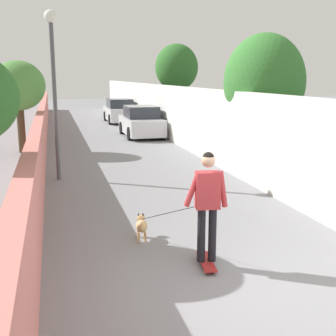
% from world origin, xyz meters
% --- Properties ---
extents(ground_plane, '(80.00, 80.00, 0.00)m').
position_xyz_m(ground_plane, '(14.00, 0.00, 0.00)').
color(ground_plane, gray).
extents(wall_left, '(48.00, 0.30, 1.61)m').
position_xyz_m(wall_left, '(12.00, 2.97, 0.80)').
color(wall_left, '#CC726B').
rests_on(wall_left, ground).
extents(fence_right, '(48.00, 0.30, 2.57)m').
position_xyz_m(fence_right, '(12.00, -2.97, 1.28)').
color(fence_right, silver).
rests_on(fence_right, ground).
extents(tree_left_near, '(2.07, 2.07, 3.62)m').
position_xyz_m(tree_left_near, '(13.00, 3.74, 2.62)').
color(tree_left_near, '#473523').
rests_on(tree_left_near, ground).
extents(tree_right_far, '(2.55, 2.55, 4.34)m').
position_xyz_m(tree_right_far, '(7.50, -3.99, 2.81)').
color(tree_right_far, brown).
rests_on(tree_right_far, ground).
extents(tree_right_distant, '(2.43, 2.43, 4.79)m').
position_xyz_m(tree_right_distant, '(19.00, -4.42, 3.46)').
color(tree_right_distant, '#473523').
rests_on(tree_right_distant, ground).
extents(lamp_post, '(0.36, 0.36, 4.82)m').
position_xyz_m(lamp_post, '(7.85, 2.42, 3.25)').
color(lamp_post, '#4C4C51').
rests_on(lamp_post, ground).
extents(skateboard, '(0.82, 0.32, 0.08)m').
position_xyz_m(skateboard, '(1.03, 0.22, 0.07)').
color(skateboard, maroon).
rests_on(skateboard, ground).
extents(person_skateboarder, '(0.27, 0.72, 1.80)m').
position_xyz_m(person_skateboarder, '(1.03, 0.22, 1.14)').
color(person_skateboarder, black).
rests_on(person_skateboarder, skateboard).
extents(dog, '(1.73, 0.93, 1.06)m').
position_xyz_m(dog, '(2.46, 1.00, 0.27)').
color(dog, tan).
rests_on(dog, ground).
extents(car_near, '(3.90, 1.80, 1.54)m').
position_xyz_m(car_near, '(16.37, -1.82, 0.71)').
color(car_near, silver).
rests_on(car_near, ground).
extents(car_far, '(4.08, 1.80, 1.54)m').
position_xyz_m(car_far, '(23.51, -1.82, 0.71)').
color(car_far, silver).
rests_on(car_far, ground).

